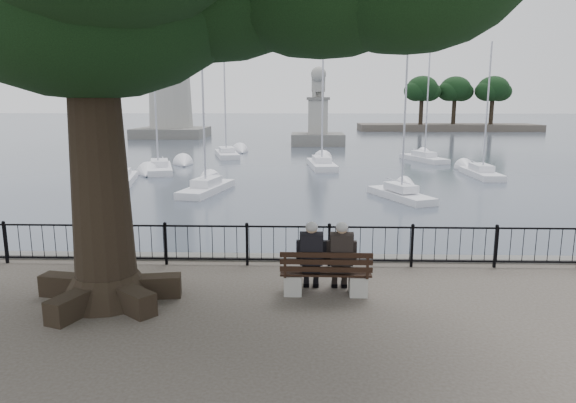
{
  "coord_description": "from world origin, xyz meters",
  "views": [
    {
      "loc": [
        0.36,
        -9.53,
        3.96
      ],
      "look_at": [
        0.0,
        2.5,
        1.6
      ],
      "focal_mm": 32.0,
      "sensor_mm": 36.0,
      "label": 1
    }
  ],
  "objects_px": {
    "person_left": "(311,260)",
    "person_right": "(341,260)",
    "bench": "(326,279)",
    "lion_monument": "(318,125)",
    "lighthouse": "(168,47)"
  },
  "relations": [
    {
      "from": "bench",
      "to": "lighthouse",
      "type": "relative_size",
      "value": 0.06
    },
    {
      "from": "bench",
      "to": "lighthouse",
      "type": "distance_m",
      "value": 65.12
    },
    {
      "from": "person_right",
      "to": "lion_monument",
      "type": "height_order",
      "value": "lion_monument"
    },
    {
      "from": "bench",
      "to": "lighthouse",
      "type": "height_order",
      "value": "lighthouse"
    },
    {
      "from": "person_left",
      "to": "lion_monument",
      "type": "height_order",
      "value": "lion_monument"
    },
    {
      "from": "bench",
      "to": "person_left",
      "type": "xyz_separation_m",
      "value": [
        -0.3,
        0.11,
        0.38
      ]
    },
    {
      "from": "person_right",
      "to": "person_left",
      "type": "bearing_deg",
      "value": 179.17
    },
    {
      "from": "bench",
      "to": "person_right",
      "type": "xyz_separation_m",
      "value": [
        0.32,
        0.1,
        0.38
      ]
    },
    {
      "from": "person_left",
      "to": "person_right",
      "type": "xyz_separation_m",
      "value": [
        0.61,
        -0.01,
        0.0
      ]
    },
    {
      "from": "bench",
      "to": "person_right",
      "type": "relative_size",
      "value": 1.2
    },
    {
      "from": "person_left",
      "to": "person_right",
      "type": "relative_size",
      "value": 1.0
    },
    {
      "from": "person_left",
      "to": "lighthouse",
      "type": "height_order",
      "value": "lighthouse"
    },
    {
      "from": "bench",
      "to": "person_right",
      "type": "height_order",
      "value": "person_right"
    },
    {
      "from": "lion_monument",
      "to": "person_left",
      "type": "bearing_deg",
      "value": -91.7
    },
    {
      "from": "lighthouse",
      "to": "lion_monument",
      "type": "bearing_deg",
      "value": -31.11
    }
  ]
}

